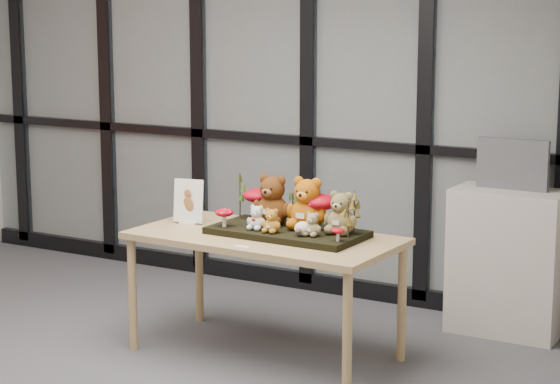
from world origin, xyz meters
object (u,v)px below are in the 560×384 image
Objects in this scene: plush_cream_hedgehog at (302,228)px; mushroom_back_left at (258,202)px; bear_small_yellow at (272,219)px; bear_beige_small at (312,223)px; mushroom_front_left at (224,217)px; mushroom_front_right at (338,234)px; bear_pooh_yellow at (308,200)px; sign_holder at (188,204)px; bear_white_bow at (257,216)px; mushroom_back_right at (321,210)px; bear_brown_medium at (273,197)px; diorama_tray at (287,232)px; cabinet at (508,262)px; monitor at (513,164)px; display_table at (265,247)px; bear_tan_back at (341,210)px.

plush_cream_hedgehog is 0.50m from mushroom_back_left.
bear_small_yellow is 0.23m from bear_beige_small.
mushroom_front_right is (0.71, -0.00, -0.02)m from mushroom_front_left.
bear_small_yellow is at bearing -169.03° from bear_beige_small.
bear_pooh_yellow is at bearing 128.72° from bear_beige_small.
sign_holder reaches higher than mushroom_back_left.
mushroom_back_left reaches higher than mushroom_front_right.
mushroom_front_left is at bearing -170.14° from bear_white_bow.
bear_small_yellow is 0.37m from mushroom_back_left.
mushroom_back_right is at bearing 31.94° from bear_pooh_yellow.
mushroom_front_left is at bearing -177.20° from bear_small_yellow.
mushroom_back_left is (-0.14, 0.25, 0.02)m from bear_white_bow.
bear_brown_medium is 0.18m from mushroom_back_left.
plush_cream_hedgehog is at bearing -32.03° from diorama_tray.
bear_white_bow is 1.89× the size of mushroom_front_right.
cabinet is (0.85, 0.97, -0.46)m from bear_pooh_yellow.
mushroom_back_right reaches higher than plush_cream_hedgehog.
monitor is at bearing 42.69° from mushroom_front_left.
mushroom_front_right is at bearing -0.14° from mushroom_front_left.
monitor is (0.94, 1.05, 0.31)m from diorama_tray.
mushroom_back_left is at bearing 168.42° from bear_pooh_yellow.
mushroom_front_left is (-0.20, -0.03, -0.02)m from bear_white_bow.
bear_beige_small is at bearing -13.97° from sign_holder.
bear_small_yellow is 0.17× the size of cabinet.
mushroom_back_left is (-0.43, 0.25, 0.06)m from plush_cream_hedgehog.
monitor reaches higher than bear_white_bow.
plush_cream_hedgehog is (0.18, 0.02, -0.03)m from bear_small_yellow.
bear_tan_back is (0.42, 0.11, 0.23)m from display_table.
bear_pooh_yellow reaches higher than bear_brown_medium.
mushroom_back_left is at bearing 157.02° from mushroom_front_right.
bear_tan_back is 0.97× the size of sign_holder.
sign_holder is at bearing 172.65° from bear_small_yellow.
monitor reaches higher than mushroom_back_left.
mushroom_back_left is 0.92× the size of mushroom_back_right.
bear_white_bow is 0.77× the size of mushroom_back_left.
bear_pooh_yellow is 1.22× the size of sign_holder.
bear_brown_medium is (-0.23, 0.01, -0.00)m from bear_pooh_yellow.
bear_tan_back reaches higher than bear_white_bow.
bear_brown_medium reaches higher than mushroom_back_right.
bear_small_yellow is 1.83× the size of mushroom_front_right.
plush_cream_hedgehog is at bearing 173.87° from mushroom_front_right.
cabinet is 2.05× the size of monitor.
bear_beige_small is at bearing 4.31° from bear_white_bow.
bear_white_bow reaches higher than cabinet.
cabinet is at bearing 35.93° from mushroom_back_left.
sign_holder is (-0.75, -0.08, -0.08)m from bear_pooh_yellow.
mushroom_back_left is (-0.28, 0.15, 0.12)m from diorama_tray.
mushroom_back_left is (-0.48, 0.23, 0.03)m from bear_beige_small.
monitor is (1.05, 1.11, 0.40)m from display_table.
mushroom_back_right reaches higher than mushroom_front_right.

